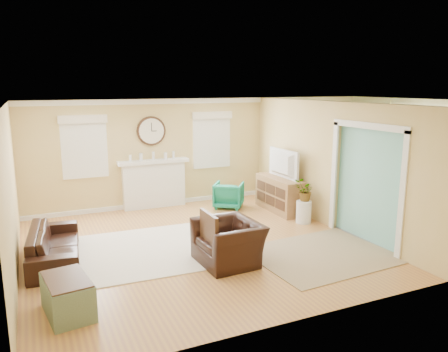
{
  "coord_description": "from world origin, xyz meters",
  "views": [
    {
      "loc": [
        -4.18,
        -7.2,
        2.91
      ],
      "look_at": [
        -0.8,
        0.3,
        1.2
      ],
      "focal_mm": 35.0,
      "sensor_mm": 36.0,
      "label": 1
    }
  ],
  "objects_px": {
    "eames_chair": "(228,242)",
    "dining_table": "(381,206)",
    "sofa": "(54,245)",
    "credenza": "(279,194)",
    "green_chair": "(229,195)"
  },
  "relations": [
    {
      "from": "green_chair",
      "to": "dining_table",
      "type": "distance_m",
      "value": 3.49
    },
    {
      "from": "credenza",
      "to": "dining_table",
      "type": "xyz_separation_m",
      "value": [
        1.62,
        -1.59,
        -0.07
      ]
    },
    {
      "from": "eames_chair",
      "to": "credenza",
      "type": "distance_m",
      "value": 3.33
    },
    {
      "from": "eames_chair",
      "to": "green_chair",
      "type": "bearing_deg",
      "value": 152.34
    },
    {
      "from": "sofa",
      "to": "eames_chair",
      "type": "xyz_separation_m",
      "value": [
        2.64,
        -1.26,
        0.07
      ]
    },
    {
      "from": "green_chair",
      "to": "credenza",
      "type": "xyz_separation_m",
      "value": [
        0.97,
        -0.75,
        0.09
      ]
    },
    {
      "from": "dining_table",
      "to": "sofa",
      "type": "bearing_deg",
      "value": 73.02
    },
    {
      "from": "eames_chair",
      "to": "green_chair",
      "type": "height_order",
      "value": "eames_chair"
    },
    {
      "from": "green_chair",
      "to": "dining_table",
      "type": "bearing_deg",
      "value": 173.89
    },
    {
      "from": "sofa",
      "to": "green_chair",
      "type": "height_order",
      "value": "green_chair"
    },
    {
      "from": "sofa",
      "to": "eames_chair",
      "type": "distance_m",
      "value": 2.93
    },
    {
      "from": "sofa",
      "to": "dining_table",
      "type": "relative_size",
      "value": 1.06
    },
    {
      "from": "credenza",
      "to": "green_chair",
      "type": "bearing_deg",
      "value": 142.44
    },
    {
      "from": "eames_chair",
      "to": "dining_table",
      "type": "bearing_deg",
      "value": 97.48
    },
    {
      "from": "eames_chair",
      "to": "sofa",
      "type": "bearing_deg",
      "value": -118.21
    }
  ]
}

